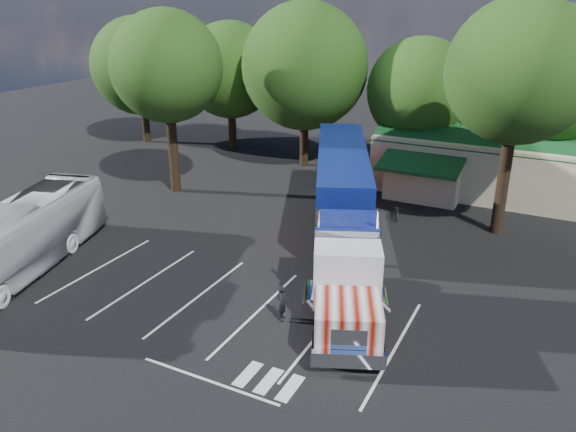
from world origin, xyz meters
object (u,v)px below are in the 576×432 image
at_px(semi_truck, 343,196).
at_px(silver_sedan, 515,196).
at_px(woman, 282,303).
at_px(bicycle, 397,212).
at_px(tour_bus, 16,239).

height_order(semi_truck, silver_sedan, semi_truck).
distance_m(semi_truck, woman, 9.46).
xyz_separation_m(woman, bicycle, (1.00, 14.00, -0.38)).
height_order(woman, silver_sedan, woman).
bearing_deg(tour_bus, bicycle, 30.30).
xyz_separation_m(bicycle, silver_sedan, (6.41, 6.00, 0.18)).
distance_m(semi_truck, bicycle, 5.64).
bearing_deg(silver_sedan, woman, 172.59).
relative_size(bicycle, silver_sedan, 0.45).
height_order(woman, bicycle, woman).
bearing_deg(tour_bus, semi_truck, 23.96).
relative_size(woman, bicycle, 0.97).
bearing_deg(tour_bus, silver_sedan, 29.34).
bearing_deg(semi_truck, bicycle, 45.43).
relative_size(semi_truck, tour_bus, 1.72).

